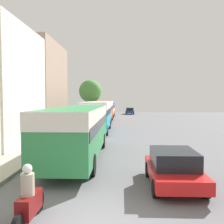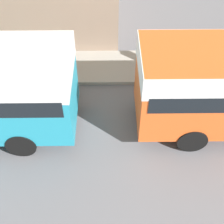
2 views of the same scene
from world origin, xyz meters
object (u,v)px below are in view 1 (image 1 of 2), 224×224
object	(u,v)px
bus_following	(97,112)
car_crossing	(174,167)
pedestrian_near_curb	(80,117)
bus_lead	(79,125)
car_far_curb	(130,111)
bus_third_in_line	(104,108)
bus_rear	(108,107)
motorcycle_behind_lead	(29,201)
pedestrian_walking_away	(88,113)

from	to	relation	value
bus_following	car_crossing	xyz separation A→B (m)	(4.64, -16.38, -1.30)
pedestrian_near_curb	bus_lead	bearing A→B (deg)	-80.84
car_far_curb	bus_lead	bearing A→B (deg)	-95.82
bus_lead	bus_third_in_line	bearing A→B (deg)	90.42
car_crossing	pedestrian_near_curb	bearing A→B (deg)	107.71
bus_rear	motorcycle_behind_lead	bearing A→B (deg)	-89.84
pedestrian_near_curb	bus_following	bearing A→B (deg)	-68.48
bus_third_in_line	car_crossing	bearing A→B (deg)	-80.31
motorcycle_behind_lead	car_far_curb	bearing A→B (deg)	85.00
bus_following	car_far_curb	distance (m)	31.46
bus_lead	pedestrian_walking_away	size ratio (longest dim) A/B	6.40
bus_following	bus_third_in_line	world-z (taller)	bus_following
bus_rear	car_far_curb	world-z (taller)	bus_rear
motorcycle_behind_lead	bus_rear	bearing A→B (deg)	90.16
bus_following	pedestrian_walking_away	distance (m)	17.22
bus_rear	motorcycle_behind_lead	xyz separation A→B (m)	(0.12, -42.43, -1.17)
bus_third_in_line	pedestrian_walking_away	distance (m)	6.54
bus_rear	pedestrian_walking_away	distance (m)	6.79
pedestrian_near_curb	pedestrian_walking_away	bearing A→B (deg)	91.34
bus_following	car_crossing	world-z (taller)	bus_following
bus_third_in_line	motorcycle_behind_lead	world-z (taller)	bus_third_in_line
car_crossing	bus_lead	bearing A→B (deg)	135.99
bus_third_in_line	pedestrian_walking_away	world-z (taller)	bus_third_in_line
car_far_curb	pedestrian_near_curb	bearing A→B (deg)	-108.15
bus_following	motorcycle_behind_lead	size ratio (longest dim) A/B	4.08
bus_third_in_line	motorcycle_behind_lead	xyz separation A→B (m)	(0.12, -30.96, -1.37)
motorcycle_behind_lead	bus_lead	bearing A→B (deg)	89.63
bus_rear	car_far_curb	distance (m)	9.58
bus_following	bus_third_in_line	bearing A→B (deg)	90.45
car_crossing	pedestrian_walking_away	size ratio (longest dim) A/B	2.36
car_far_curb	motorcycle_behind_lead	bearing A→B (deg)	-95.00
bus_following	bus_rear	size ratio (longest dim) A/B	0.99
bus_third_in_line	car_crossing	xyz separation A→B (m)	(4.72, -27.66, -1.30)
bus_rear	pedestrian_near_curb	bearing A→B (deg)	-101.60
bus_lead	pedestrian_near_curb	bearing A→B (deg)	99.16
bus_lead	motorcycle_behind_lead	size ratio (longest dim) A/B	4.67
bus_following	car_crossing	bearing A→B (deg)	-74.20
bus_lead	bus_third_in_line	distance (m)	23.27
car_far_curb	pedestrian_walking_away	xyz separation A→B (m)	(-7.81, -14.25, 0.23)
bus_following	bus_third_in_line	xyz separation A→B (m)	(-0.09, 11.28, -0.01)
bus_following	pedestrian_walking_away	world-z (taller)	bus_following
bus_third_in_line	bus_rear	world-z (taller)	bus_third_in_line
car_far_curb	car_crossing	bearing A→B (deg)	-89.81
bus_rear	pedestrian_near_curb	distance (m)	15.16
bus_rear	pedestrian_walking_away	xyz separation A→B (m)	(-3.25, -5.89, -0.86)
bus_following	motorcycle_behind_lead	xyz separation A→B (m)	(0.03, -19.68, -1.37)
pedestrian_walking_away	car_crossing	bearing A→B (deg)	-76.51
bus_third_in_line	pedestrian_walking_away	bearing A→B (deg)	120.21
car_far_curb	pedestrian_walking_away	bearing A→B (deg)	-118.73
bus_lead	car_crossing	distance (m)	6.44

